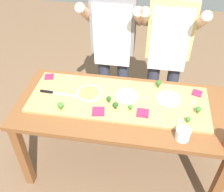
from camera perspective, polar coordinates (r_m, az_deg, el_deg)
name	(u,v)px	position (r m, az deg, el deg)	size (l,w,h in m)	color
ground_plane	(121,163)	(2.74, 1.91, -14.30)	(8.00, 8.00, 0.00)	brown
prep_table	(123,115)	(2.21, 2.30, -4.08)	(1.74, 0.77, 0.79)	brown
cutting_board	(118,100)	(2.17, 1.41, -0.81)	(1.45, 0.52, 0.02)	tan
chefs_knife	(54,93)	(2.26, -12.47, 0.69)	(0.33, 0.03, 0.02)	#B7BABF
pizza_whole_white_garlic	(127,96)	(2.18, 3.24, 0.04)	(0.20, 0.20, 0.02)	beige
pizza_whole_cheese_artichoke	(169,99)	(2.20, 12.12, -0.57)	(0.20, 0.20, 0.02)	beige
pizza_whole_pesto_green	(89,93)	(2.21, -4.93, 0.67)	(0.22, 0.22, 0.02)	beige
pizza_slice_center	(143,113)	(2.04, 6.66, -3.64)	(0.09, 0.09, 0.01)	#9E234C
pizza_slice_far_left	(197,93)	(2.32, 17.88, 0.60)	(0.08, 0.08, 0.01)	#9E234C
pizza_slice_far_right	(98,111)	(2.05, -2.96, -3.33)	(0.10, 0.10, 0.01)	#9E234C
pizza_slice_near_left	(49,77)	(2.45, -13.39, 4.07)	(0.08, 0.08, 0.01)	#9E234C
broccoli_floret_front_right	(198,109)	(2.12, 18.09, -2.76)	(0.04, 0.04, 0.06)	#3F7220
broccoli_floret_front_mid	(188,119)	(2.03, 16.11, -4.85)	(0.04, 0.04, 0.05)	#3F7220
broccoli_floret_back_left	(109,99)	(2.11, -0.67, -0.56)	(0.04, 0.04, 0.06)	#2C5915
broccoli_floret_back_right	(61,105)	(2.08, -11.03, -2.00)	(0.05, 0.05, 0.07)	#487A23
broccoli_floret_front_left	(130,107)	(2.05, 3.99, -2.37)	(0.03, 0.03, 0.05)	#3F7220
broccoli_floret_back_mid	(159,83)	(2.29, 10.02, 2.78)	(0.05, 0.05, 0.07)	#366618
broccoli_floret_center_left	(116,105)	(2.05, 0.77, -1.94)	(0.04, 0.04, 0.06)	#2C5915
cheese_crumble_a	(193,102)	(2.22, 16.98, -1.21)	(0.02, 0.02, 0.02)	white
cheese_crumble_b	(179,121)	(2.03, 14.27, -5.27)	(0.02, 0.02, 0.02)	white
cheese_crumble_c	(69,76)	(2.42, -9.20, 4.18)	(0.01, 0.01, 0.01)	white
cheese_crumble_d	(144,99)	(2.16, 6.83, -0.58)	(0.02, 0.02, 0.02)	white
flour_cup	(183,135)	(1.94, 14.99, -8.04)	(0.10, 0.10, 0.08)	white
cook_left	(113,41)	(2.57, 0.32, 11.78)	(0.54, 0.39, 1.67)	#333847
cook_right	(168,45)	(2.55, 12.01, 10.64)	(0.54, 0.39, 1.67)	#333847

